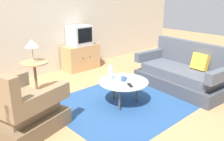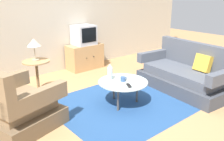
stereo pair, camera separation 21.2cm
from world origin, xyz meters
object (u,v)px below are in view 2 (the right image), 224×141
object	(u,v)px
tv_stand	(85,57)
mug	(123,79)
tv_remote_silver	(110,85)
television	(84,35)
armchair	(15,107)
vase	(110,72)
coffee_table	(123,83)
couch	(186,75)
table_lamp	(34,43)
tv_remote_dark	(129,85)
side_table	(37,70)

from	to	relation	value
tv_stand	mug	distance (m)	2.18
tv_remote_silver	television	bearing A→B (deg)	-43.92
armchair	vase	xyz separation A→B (m)	(1.55, -0.21, 0.23)
mug	coffee_table	bearing A→B (deg)	-141.60
tv_stand	couch	bearing A→B (deg)	-72.61
armchair	couch	size ratio (longest dim) A/B	0.64
couch	coffee_table	distance (m)	1.42
vase	coffee_table	bearing A→B (deg)	-62.82
couch	coffee_table	size ratio (longest dim) A/B	2.24
table_lamp	tv_remote_dark	distance (m)	1.88
coffee_table	table_lamp	distance (m)	1.75
armchair	side_table	size ratio (longest dim) A/B	1.86
coffee_table	vase	xyz separation A→B (m)	(-0.11, 0.21, 0.17)
tv_remote_dark	armchair	bearing A→B (deg)	95.67
couch	table_lamp	xyz separation A→B (m)	(-2.30, 1.67, 0.67)
coffee_table	tv_stand	bearing A→B (deg)	73.08
armchair	tv_remote_silver	distance (m)	1.44
armchair	mug	world-z (taller)	armchair
tv_stand	television	bearing A→B (deg)	90.00
couch	side_table	xyz separation A→B (m)	(-2.31, 1.65, 0.17)
tv_remote_dark	tv_remote_silver	distance (m)	0.30
table_lamp	vase	bearing A→B (deg)	-55.08
vase	tv_remote_silver	distance (m)	0.30
armchair	vase	size ratio (longest dim) A/B	4.34
television	tv_remote_silver	xyz separation A→B (m)	(-0.92, -2.10, -0.42)
coffee_table	tv_stand	xyz separation A→B (m)	(0.64, 2.09, -0.08)
coffee_table	television	size ratio (longest dim) A/B	1.67
table_lamp	tv_stand	bearing A→B (deg)	24.90
coffee_table	television	distance (m)	2.25
tv_stand	television	world-z (taller)	television
side_table	tv_stand	size ratio (longest dim) A/B	0.75
tv_remote_dark	tv_remote_silver	size ratio (longest dim) A/B	1.09
coffee_table	mug	bearing A→B (deg)	38.40
tv_stand	tv_remote_silver	xyz separation A→B (m)	(-0.92, -2.09, 0.12)
table_lamp	couch	bearing A→B (deg)	-35.95
side_table	vase	size ratio (longest dim) A/B	2.33
vase	mug	distance (m)	0.25
coffee_table	couch	bearing A→B (deg)	-12.21
side_table	tv_remote_dark	xyz separation A→B (m)	(0.85, -1.56, -0.04)
tv_stand	mug	world-z (taller)	tv_stand
armchair	vase	distance (m)	1.58
armchair	couch	distance (m)	3.13
mug	couch	bearing A→B (deg)	-12.56
armchair	tv_stand	distance (m)	2.83
tv_remote_dark	couch	bearing A→B (deg)	-65.64
television	tv_remote_silver	distance (m)	2.33
side_table	tv_stand	distance (m)	1.74
tv_remote_dark	tv_remote_silver	world-z (taller)	same
television	mug	size ratio (longest dim) A/B	3.91
side_table	table_lamp	bearing A→B (deg)	78.02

